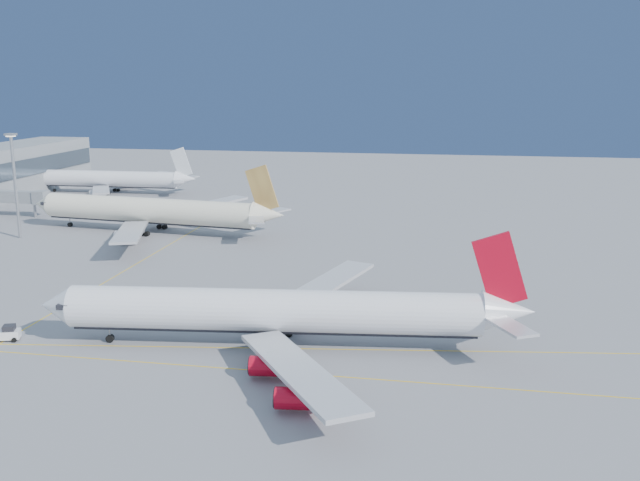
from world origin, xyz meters
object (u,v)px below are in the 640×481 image
at_px(airliner_etihad, 154,211).
at_px(airliner_third, 112,179).
at_px(airliner_virgin, 284,312).
at_px(pushback_tug, 6,333).
at_px(light_mast, 15,177).

distance_m(airliner_etihad, airliner_third, 64.34).
xyz_separation_m(airliner_virgin, airliner_etihad, (-46.02, 65.28, 0.23)).
xyz_separation_m(airliner_virgin, pushback_tug, (-37.81, -4.44, -3.89)).
bearing_deg(airliner_virgin, airliner_third, 118.71).
bearing_deg(airliner_etihad, pushback_tug, -76.72).
bearing_deg(airliner_virgin, airliner_etihad, 118.96).
bearing_deg(airliner_third, airliner_virgin, -56.42).
height_order(airliner_etihad, light_mast, light_mast).
bearing_deg(pushback_tug, airliner_virgin, -13.55).
height_order(airliner_third, pushback_tug, airliner_third).
distance_m(airliner_virgin, airliner_third, 144.20).
relative_size(airliner_etihad, light_mast, 2.76).
relative_size(airliner_etihad, airliner_third, 1.17).
relative_size(airliner_virgin, airliner_third, 1.20).
height_order(airliner_third, light_mast, light_mast).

